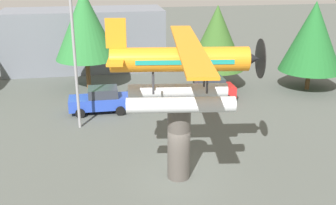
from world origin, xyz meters
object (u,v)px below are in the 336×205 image
object	(u,v)px
storefront_building	(85,39)
car_mid_blue	(101,100)
floatplane_monument	(182,70)
car_far_red	(207,89)
streetlight_primary	(77,52)
display_pedestal	(179,142)
tree_center_back	(217,37)
tree_far_east	(313,37)
tree_east	(85,25)

from	to	relation	value
storefront_building	car_mid_blue	bearing A→B (deg)	-84.85
floatplane_monument	car_far_red	world-z (taller)	floatplane_monument
streetlight_primary	storefront_building	size ratio (longest dim) A/B	0.58
display_pedestal	car_mid_blue	bearing A→B (deg)	109.97
floatplane_monument	tree_center_back	world-z (taller)	floatplane_monument
car_mid_blue	tree_center_back	distance (m)	10.73
display_pedestal	car_mid_blue	xyz separation A→B (m)	(-3.55, 9.78, -1.02)
car_far_red	tree_center_back	bearing A→B (deg)	-116.81
display_pedestal	tree_far_east	bearing A→B (deg)	42.63
car_mid_blue	tree_far_east	size ratio (longest dim) A/B	0.59
display_pedestal	floatplane_monument	world-z (taller)	floatplane_monument
display_pedestal	tree_far_east	xyz separation A→B (m)	(13.17, 12.13, 2.42)
car_mid_blue	tree_center_back	bearing A→B (deg)	-157.05
storefront_building	tree_far_east	xyz separation A→B (m)	(17.83, -9.87, 1.51)
tree_far_east	car_mid_blue	bearing A→B (deg)	-172.01
car_far_red	storefront_building	size ratio (longest dim) A/B	0.29
storefront_building	tree_far_east	size ratio (longest dim) A/B	2.08
floatplane_monument	car_mid_blue	world-z (taller)	floatplane_monument
display_pedestal	streetlight_primary	world-z (taller)	streetlight_primary
car_far_red	tree_far_east	xyz separation A→B (m)	(8.79, 1.25, 3.45)
floatplane_monument	streetlight_primary	xyz separation A→B (m)	(-4.90, 7.25, -0.57)
storefront_building	streetlight_primary	bearing A→B (deg)	-90.43
car_far_red	tree_far_east	size ratio (longest dim) A/B	0.59
streetlight_primary	tree_east	bearing A→B (deg)	87.54
car_mid_blue	car_far_red	world-z (taller)	same
display_pedestal	storefront_building	xyz separation A→B (m)	(-4.65, 22.00, 0.92)
display_pedestal	storefront_building	bearing A→B (deg)	101.95
display_pedestal	tree_far_east	size ratio (longest dim) A/B	0.54
car_mid_blue	car_far_red	xyz separation A→B (m)	(7.94, 1.09, 0.00)
floatplane_monument	tree_center_back	bearing A→B (deg)	74.94
display_pedestal	car_far_red	world-z (taller)	display_pedestal
floatplane_monument	car_mid_blue	xyz separation A→B (m)	(-3.68, 9.80, -4.59)
car_mid_blue	tree_center_back	xyz separation A→B (m)	(9.39, 3.98, 3.32)
storefront_building	car_far_red	bearing A→B (deg)	-50.91
tree_center_back	tree_east	bearing A→B (deg)	169.90
display_pedestal	floatplane_monument	distance (m)	3.58
car_far_red	streetlight_primary	world-z (taller)	streetlight_primary
floatplane_monument	tree_east	xyz separation A→B (m)	(-4.54, 15.60, -0.26)
car_mid_blue	car_far_red	distance (m)	8.01
floatplane_monument	storefront_building	world-z (taller)	floatplane_monument
display_pedestal	floatplane_monument	bearing A→B (deg)	-7.45
storefront_building	tree_far_east	world-z (taller)	tree_far_east
floatplane_monument	tree_east	size ratio (longest dim) A/B	1.31
storefront_building	floatplane_monument	bearing A→B (deg)	-77.74
tree_east	streetlight_primary	bearing A→B (deg)	-92.46
car_far_red	tree_far_east	distance (m)	9.52
tree_center_back	tree_far_east	xyz separation A→B (m)	(7.33, -1.63, 0.13)
display_pedestal	tree_center_back	bearing A→B (deg)	67.00
streetlight_primary	tree_far_east	world-z (taller)	streetlight_primary
streetlight_primary	car_mid_blue	bearing A→B (deg)	64.52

